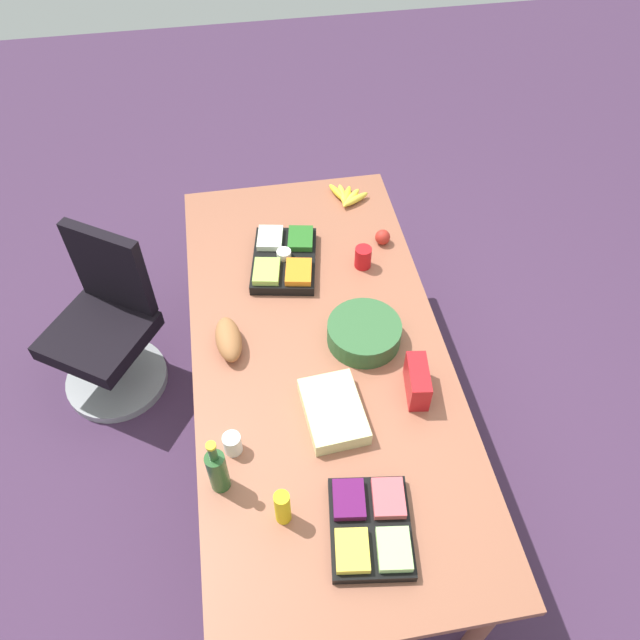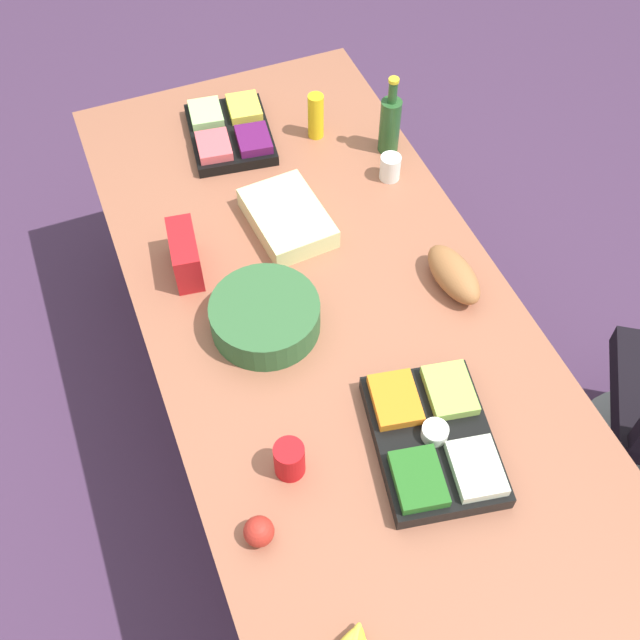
% 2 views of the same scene
% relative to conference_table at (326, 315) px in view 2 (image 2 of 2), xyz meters
% --- Properties ---
extents(ground_plane, '(10.00, 10.00, 0.00)m').
position_rel_conference_table_xyz_m(ground_plane, '(0.00, 0.00, -0.73)').
color(ground_plane, '#442B49').
extents(conference_table, '(2.35, 1.09, 0.80)m').
position_rel_conference_table_xyz_m(conference_table, '(0.00, 0.00, 0.00)').
color(conference_table, '#975841').
rests_on(conference_table, ground).
extents(sheet_cake, '(0.34, 0.24, 0.07)m').
position_rel_conference_table_xyz_m(sheet_cake, '(-0.34, 0.00, 0.11)').
color(sheet_cake, beige).
rests_on(sheet_cake, conference_table).
extents(salad_bowl, '(0.36, 0.36, 0.10)m').
position_rel_conference_table_xyz_m(salad_bowl, '(0.02, -0.20, 0.12)').
color(salad_bowl, '#305D32').
rests_on(salad_bowl, conference_table).
extents(red_solo_cup, '(0.10, 0.10, 0.11)m').
position_rel_conference_table_xyz_m(red_solo_cup, '(0.47, -0.29, 0.13)').
color(red_solo_cup, red).
rests_on(red_solo_cup, conference_table).
extents(apple_red, '(0.09, 0.09, 0.08)m').
position_rel_conference_table_xyz_m(apple_red, '(0.62, -0.43, 0.11)').
color(apple_red, '#B0281F').
rests_on(apple_red, conference_table).
extents(veggie_tray, '(0.47, 0.37, 0.09)m').
position_rel_conference_table_xyz_m(veggie_tray, '(0.55, 0.08, 0.11)').
color(veggie_tray, black).
rests_on(veggie_tray, conference_table).
extents(fruit_platter, '(0.39, 0.33, 0.07)m').
position_rel_conference_table_xyz_m(fruit_platter, '(-0.81, -0.04, 0.10)').
color(fruit_platter, black).
rests_on(fruit_platter, conference_table).
extents(wine_bottle, '(0.08, 0.08, 0.29)m').
position_rel_conference_table_xyz_m(wine_bottle, '(-0.56, 0.46, 0.18)').
color(wine_bottle, '#265126').
rests_on(wine_bottle, conference_table).
extents(chip_bag_red, '(0.21, 0.11, 0.14)m').
position_rel_conference_table_xyz_m(chip_bag_red, '(-0.28, -0.35, 0.14)').
color(chip_bag_red, red).
rests_on(chip_bag_red, conference_table).
extents(bread_loaf, '(0.25, 0.13, 0.10)m').
position_rel_conference_table_xyz_m(bread_loaf, '(0.08, 0.38, 0.12)').
color(bread_loaf, '#A06439').
rests_on(bread_loaf, conference_table).
extents(mustard_bottle, '(0.07, 0.07, 0.17)m').
position_rel_conference_table_xyz_m(mustard_bottle, '(-0.72, 0.25, 0.16)').
color(mustard_bottle, yellow).
rests_on(mustard_bottle, conference_table).
extents(paper_cup, '(0.08, 0.08, 0.09)m').
position_rel_conference_table_xyz_m(paper_cup, '(-0.42, 0.40, 0.12)').
color(paper_cup, white).
rests_on(paper_cup, conference_table).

